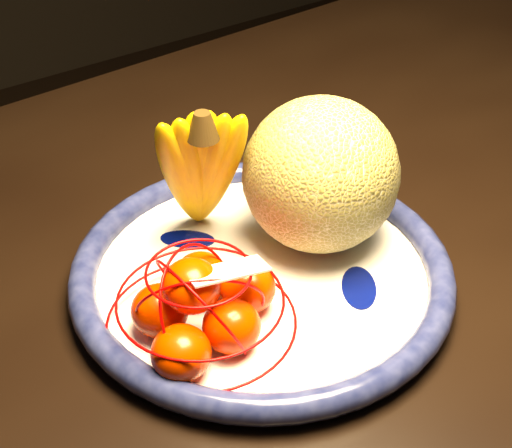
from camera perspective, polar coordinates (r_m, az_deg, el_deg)
dining_table at (r=0.90m, az=1.85°, el=-5.70°), size 1.66×1.05×0.81m
fruit_bowl at (r=0.79m, az=0.42°, el=-3.58°), size 0.38×0.38×0.03m
cantaloupe at (r=0.79m, az=4.72°, el=3.60°), size 0.16×0.16×0.16m
banana_bunch at (r=0.78m, az=-4.11°, el=4.30°), size 0.11×0.12×0.18m
mandarin_bag at (r=0.71m, az=-3.95°, el=-5.98°), size 0.21×0.21×0.11m
price_tag at (r=0.67m, az=-2.09°, el=-3.43°), size 0.07×0.04×0.01m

